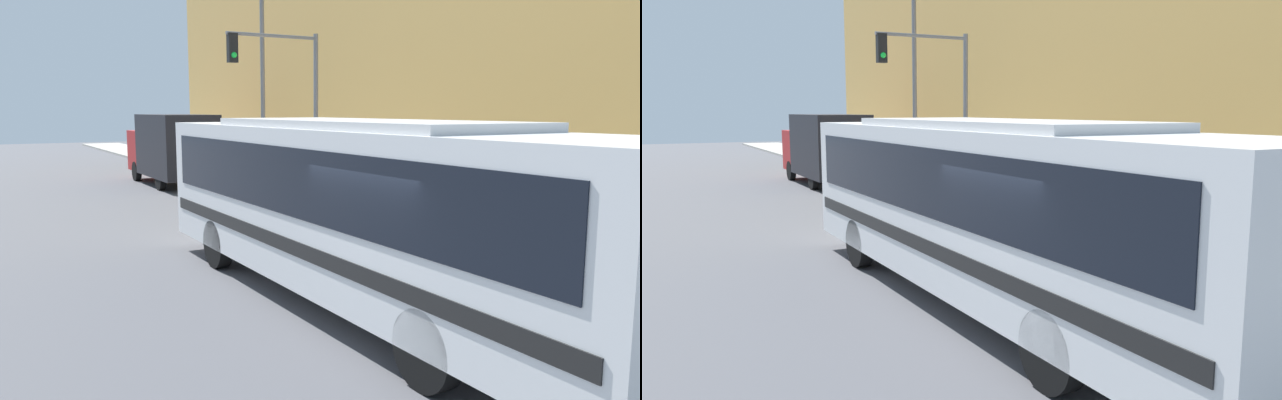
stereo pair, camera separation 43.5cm
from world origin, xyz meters
TOP-DOWN VIEW (x-y plane):
  - ground_plane at (0.00, 0.00)m, footprint 120.00×120.00m
  - sidewalk at (6.17, 20.00)m, footprint 3.35×70.00m
  - building_facade at (10.85, 17.15)m, footprint 6.00×32.29m
  - city_bus at (0.36, 1.91)m, footprint 2.65×11.52m
  - delivery_truck at (2.68, 20.28)m, footprint 2.29×6.79m
  - fire_hydrant at (5.10, 3.39)m, footprint 0.26×0.35m
  - traffic_light_pole at (4.17, 11.95)m, footprint 3.28×0.35m
  - street_lamp at (5.10, 16.45)m, footprint 2.24×0.28m
  - pedestrian_near_corner at (6.87, 4.43)m, footprint 0.34×0.34m
  - pedestrian_mid_block at (6.44, 7.44)m, footprint 0.34×0.34m

SIDE VIEW (x-z plane):
  - ground_plane at x=0.00m, z-range 0.00..0.00m
  - sidewalk at x=6.17m, z-range 0.00..0.14m
  - fire_hydrant at x=5.10m, z-range 0.13..0.90m
  - pedestrian_mid_block at x=6.44m, z-range 0.16..1.94m
  - pedestrian_near_corner at x=6.87m, z-range 0.16..1.97m
  - delivery_truck at x=2.68m, z-range 0.13..3.22m
  - city_bus at x=0.36m, z-range 0.25..3.37m
  - traffic_light_pole at x=4.17m, z-range 1.17..6.83m
  - street_lamp at x=5.10m, z-range 0.79..9.01m
  - building_facade at x=10.85m, z-range 0.00..12.32m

